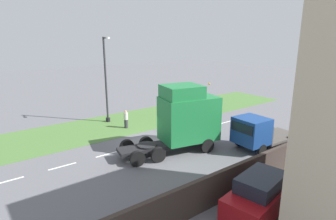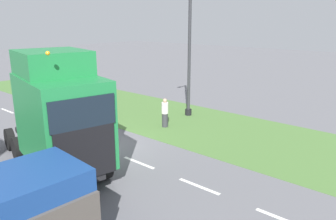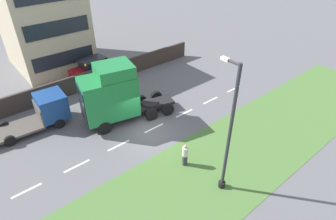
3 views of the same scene
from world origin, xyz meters
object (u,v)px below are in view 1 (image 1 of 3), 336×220
flatbed_truck (256,132)px  parked_car (261,194)px  lorry_cab (186,118)px  lamp_post (106,85)px  pedestrian (126,119)px

flatbed_truck → parked_car: (5.01, -6.52, -0.35)m
lorry_cab → lamp_post: lamp_post is taller
lamp_post → lorry_cab: bearing=8.4°
parked_car → lamp_post: size_ratio=0.58×
pedestrian → lamp_post: bearing=-170.4°
pedestrian → flatbed_truck: bearing=27.3°
flatbed_truck → pedestrian: 11.50m
parked_car → lamp_post: (-17.99, 0.79, 2.71)m
lamp_post → parked_car: bearing=-2.5°
flatbed_truck → pedestrian: (-10.22, -5.26, -0.50)m
lorry_cab → flatbed_truck: bearing=66.6°
flatbed_truck → lamp_post: (-12.98, -5.73, 2.37)m
lorry_cab → parked_car: lorry_cab is taller
lamp_post → pedestrian: size_ratio=4.85×
lamp_post → pedestrian: 4.01m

